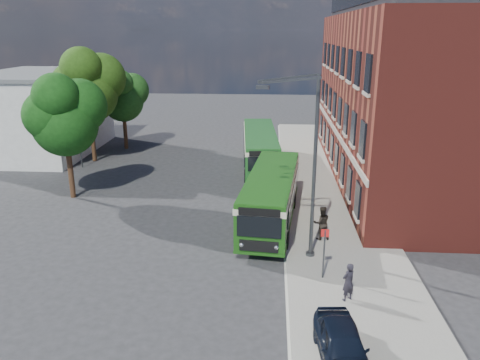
# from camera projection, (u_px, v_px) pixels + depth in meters

# --- Properties ---
(ground) EXTENTS (120.00, 120.00, 0.00)m
(ground) POSITION_uv_depth(u_px,v_px,m) (212.00, 238.00, 25.65)
(ground) COLOR #2C2C2E
(ground) RESTS_ON ground
(pavement) EXTENTS (6.00, 48.00, 0.15)m
(pavement) POSITION_uv_depth(u_px,v_px,m) (325.00, 192.00, 32.76)
(pavement) COLOR gray
(pavement) RESTS_ON ground
(kerb_line) EXTENTS (0.12, 48.00, 0.01)m
(kerb_line) POSITION_uv_depth(u_px,v_px,m) (282.00, 191.00, 32.99)
(kerb_line) COLOR beige
(kerb_line) RESTS_ON ground
(brick_office) EXTENTS (12.10, 26.00, 14.20)m
(brick_office) POSITION_uv_depth(u_px,v_px,m) (422.00, 86.00, 33.99)
(brick_office) COLOR maroon
(brick_office) RESTS_ON ground
(white_building) EXTENTS (9.40, 13.40, 7.30)m
(white_building) POSITION_uv_depth(u_px,v_px,m) (41.00, 113.00, 42.81)
(white_building) COLOR silver
(white_building) RESTS_ON ground
(flagpole) EXTENTS (0.95, 0.10, 9.00)m
(flagpole) POSITION_uv_depth(u_px,v_px,m) (77.00, 108.00, 37.31)
(flagpole) COLOR #393B3E
(flagpole) RESTS_ON ground
(street_lamp) EXTENTS (2.96, 2.38, 9.00)m
(street_lamp) POSITION_uv_depth(u_px,v_px,m) (307.00, 166.00, 21.97)
(street_lamp) COLOR #393B3E
(street_lamp) RESTS_ON ground
(bus_stop_sign) EXTENTS (0.35, 0.08, 2.52)m
(bus_stop_sign) POSITION_uv_depth(u_px,v_px,m) (324.00, 250.00, 20.83)
(bus_stop_sign) COLOR #393B3E
(bus_stop_sign) RESTS_ON ground
(bus_front) EXTENTS (3.64, 10.80, 3.02)m
(bus_front) POSITION_uv_depth(u_px,v_px,m) (271.00, 193.00, 27.15)
(bus_front) COLOR #1C5113
(bus_front) RESTS_ON ground
(bus_rear) EXTENTS (3.35, 12.00, 3.02)m
(bus_rear) POSITION_uv_depth(u_px,v_px,m) (260.00, 146.00, 38.21)
(bus_rear) COLOR #215E23
(bus_rear) RESTS_ON ground
(parked_car) EXTENTS (1.84, 4.00, 1.33)m
(parked_car) POSITION_uv_depth(u_px,v_px,m) (342.00, 346.00, 15.62)
(parked_car) COLOR black
(parked_car) RESTS_ON pavement
(pedestrian_a) EXTENTS (0.73, 0.68, 1.68)m
(pedestrian_a) POSITION_uv_depth(u_px,v_px,m) (348.00, 282.00, 19.23)
(pedestrian_a) COLOR #222028
(pedestrian_a) RESTS_ON pavement
(pedestrian_b) EXTENTS (1.01, 0.85, 1.86)m
(pedestrian_b) POSITION_uv_depth(u_px,v_px,m) (322.00, 223.00, 24.88)
(pedestrian_b) COLOR black
(pedestrian_b) RESTS_ON pavement
(tree_left) EXTENTS (4.98, 4.73, 8.40)m
(tree_left) POSITION_uv_depth(u_px,v_px,m) (64.00, 114.00, 30.10)
(tree_left) COLOR #3A2215
(tree_left) RESTS_ON ground
(tree_mid) EXTENTS (5.72, 5.44, 9.66)m
(tree_mid) POSITION_uv_depth(u_px,v_px,m) (88.00, 85.00, 38.70)
(tree_mid) COLOR #3A2215
(tree_mid) RESTS_ON ground
(tree_right) EXTENTS (4.45, 4.24, 7.52)m
(tree_right) POSITION_uv_depth(u_px,v_px,m) (123.00, 95.00, 43.38)
(tree_right) COLOR #3A2215
(tree_right) RESTS_ON ground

